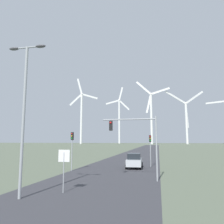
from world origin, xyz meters
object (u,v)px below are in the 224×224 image
object	(u,v)px
wind_turbine_left	(119,117)
traffic_light_post_near_right	(150,144)
stop_sign_near	(64,162)
traffic_light_post_near_left	(72,142)
streetlamp	(24,100)
traffic_light_mast_overhead	(136,134)
wind_turbine_center	(151,113)
car_approaching	(134,161)
wind_turbine_far_left	(81,114)
wind_turbine_right	(186,118)

from	to	relation	value
wind_turbine_left	traffic_light_post_near_right	bearing A→B (deg)	-78.95
stop_sign_near	traffic_light_post_near_left	bearing A→B (deg)	109.54
streetlamp	traffic_light_mast_overhead	world-z (taller)	streetlamp
wind_turbine_left	wind_turbine_center	world-z (taller)	wind_turbine_left
traffic_light_post_near_left	wind_turbine_center	bearing A→B (deg)	88.83
car_approaching	streetlamp	bearing A→B (deg)	-107.77
stop_sign_near	wind_turbine_far_left	bearing A→B (deg)	109.72
wind_turbine_left	wind_turbine_right	bearing A→B (deg)	-27.15
car_approaching	wind_turbine_left	size ratio (longest dim) A/B	0.06
streetlamp	traffic_light_post_near_right	distance (m)	19.17
traffic_light_mast_overhead	wind_turbine_right	size ratio (longest dim) A/B	0.10
wind_turbine_left	streetlamp	bearing A→B (deg)	-81.32
traffic_light_post_near_right	wind_turbine_right	distance (m)	195.07
traffic_light_mast_overhead	wind_turbine_left	distance (m)	244.73
traffic_light_post_near_right	wind_turbine_left	size ratio (longest dim) A/B	0.06
traffic_light_post_near_left	wind_turbine_right	distance (m)	201.86
wind_turbine_right	traffic_light_post_near_right	bearing A→B (deg)	-98.35
wind_turbine_right	stop_sign_near	bearing A→B (deg)	-99.13
traffic_light_post_near_left	car_approaching	distance (m)	8.16
traffic_light_post_near_left	wind_turbine_center	size ratio (longest dim) A/B	0.07
streetlamp	traffic_light_mast_overhead	distance (m)	9.91
traffic_light_mast_overhead	wind_turbine_right	xyz separation A→B (m)	(28.99, 201.84, 21.57)
traffic_light_mast_overhead	wind_turbine_center	world-z (taller)	wind_turbine_center
traffic_light_mast_overhead	wind_turbine_center	xyz separation A→B (m)	(-4.16, 190.34, 25.21)
streetlamp	wind_turbine_far_left	bearing A→B (deg)	109.06
streetlamp	wind_turbine_center	distance (m)	199.15
car_approaching	wind_turbine_center	bearing A→B (deg)	90.95
wind_turbine_left	traffic_light_mast_overhead	bearing A→B (deg)	-79.60
streetlamp	car_approaching	distance (m)	17.49
traffic_light_post_near_left	traffic_light_post_near_right	xyz separation A→B (m)	(8.79, 5.48, -0.17)
wind_turbine_right	car_approaching	bearing A→B (deg)	-98.86
wind_turbine_center	traffic_light_post_near_left	bearing A→B (deg)	-91.17
wind_turbine_far_left	wind_turbine_right	size ratio (longest dim) A/B	1.30
wind_turbine_far_left	wind_turbine_center	world-z (taller)	wind_turbine_far_left
streetlamp	wind_turbine_left	distance (m)	250.79
streetlamp	traffic_light_post_near_right	size ratio (longest dim) A/B	2.29
traffic_light_post_near_right	wind_turbine_far_left	size ratio (longest dim) A/B	0.06
stop_sign_near	traffic_light_post_near_right	bearing A→B (deg)	71.65
stop_sign_near	traffic_light_post_near_right	world-z (taller)	traffic_light_post_near_right
wind_turbine_center	wind_turbine_far_left	bearing A→B (deg)	175.90
wind_turbine_far_left	wind_turbine_center	size ratio (longest dim) A/B	1.13
wind_turbine_left	wind_turbine_center	size ratio (longest dim) A/B	1.12
car_approaching	traffic_light_post_near_right	bearing A→B (deg)	39.23
traffic_light_mast_overhead	wind_turbine_left	bearing A→B (deg)	100.40
traffic_light_mast_overhead	wind_turbine_right	distance (m)	205.05
stop_sign_near	wind_turbine_left	distance (m)	249.62
traffic_light_mast_overhead	car_approaching	xyz separation A→B (m)	(-1.14, 8.51, -3.11)
stop_sign_near	car_approaching	world-z (taller)	stop_sign_near
traffic_light_mast_overhead	wind_turbine_left	size ratio (longest dim) A/B	0.08
streetlamp	traffic_light_post_near_left	xyz separation A→B (m)	(-1.70, 12.09, -2.75)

